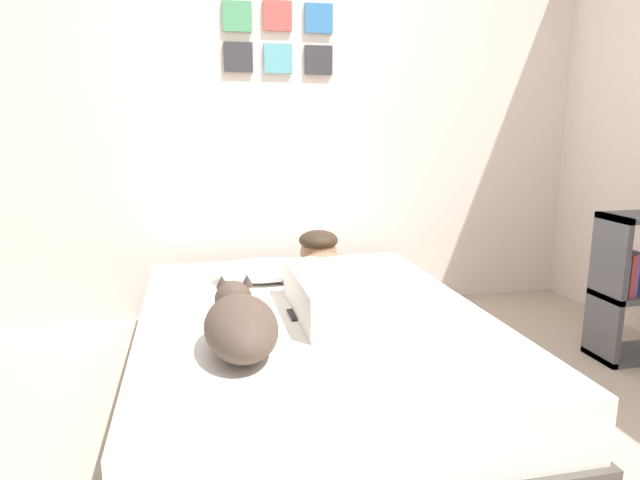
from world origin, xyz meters
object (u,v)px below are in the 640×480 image
bed (313,352)px  cell_phone (297,315)px  dog (240,323)px  person_lying (336,281)px  coffee_cup (349,274)px  bookshelf (640,284)px  pillow (264,270)px

bed → cell_phone: bearing=-150.4°
dog → person_lying: bearing=43.1°
coffee_cup → person_lying: bearing=-115.3°
cell_phone → bookshelf: 1.76m
bed → person_lying: 0.33m
pillow → cell_phone: pillow is taller
pillow → coffee_cup: (0.43, -0.12, -0.02)m
coffee_cup → bookshelf: bookshelf is taller
person_lying → dog: size_ratio=1.60×
coffee_cup → cell_phone: 0.58m
coffee_cup → dog: bearing=-129.1°
dog → coffee_cup: (0.62, 0.77, -0.07)m
coffee_cup → bookshelf: size_ratio=0.17×
bed → cell_phone: (-0.08, -0.05, 0.20)m
bed → pillow: 0.60m
cell_phone → bookshelf: size_ratio=0.19×
dog → coffee_cup: size_ratio=4.60×
pillow → dog: dog is taller
bookshelf → bed: bearing=-180.0°
bed → dog: (-0.34, -0.36, 0.30)m
person_lying → pillow: bearing=121.3°
coffee_cup → bookshelf: (1.41, -0.41, -0.03)m
bed → cell_phone: 0.22m
coffee_cup → pillow: bearing=164.8°
bookshelf → person_lying: bearing=177.2°
dog → cell_phone: 0.42m
bed → person_lying: (0.12, 0.08, 0.30)m
bookshelf → coffee_cup: bearing=163.9°
pillow → person_lying: size_ratio=0.57×
dog → cell_phone: (0.26, 0.32, -0.10)m
dog → cell_phone: dog is taller
person_lying → bookshelf: 1.57m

